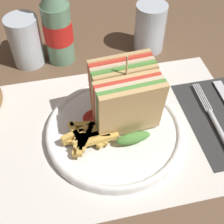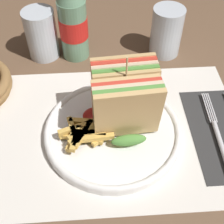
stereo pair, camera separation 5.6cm
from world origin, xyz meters
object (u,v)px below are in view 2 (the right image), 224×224
(plate_main, at_px, (113,131))
(club_sandwich, at_px, (125,100))
(coke_bottle_near, at_px, (73,19))
(glass_far, at_px, (42,37))
(glass_near, at_px, (166,32))
(fork, at_px, (219,138))

(plate_main, xyz_separation_m, club_sandwich, (0.02, 0.02, 0.06))
(plate_main, relative_size, coke_bottle_near, 1.14)
(coke_bottle_near, xyz_separation_m, glass_far, (-0.07, 0.01, -0.05))
(glass_near, height_order, glass_far, same)
(club_sandwich, xyz_separation_m, coke_bottle_near, (-0.09, 0.23, 0.02))
(plate_main, height_order, glass_near, glass_near)
(plate_main, relative_size, club_sandwich, 1.69)
(coke_bottle_near, height_order, glass_far, coke_bottle_near)
(plate_main, distance_m, glass_far, 0.29)
(fork, distance_m, coke_bottle_near, 0.39)
(fork, height_order, coke_bottle_near, coke_bottle_near)
(plate_main, bearing_deg, coke_bottle_near, 106.00)
(glass_far, bearing_deg, fork, -39.58)
(coke_bottle_near, bearing_deg, glass_near, -1.06)
(glass_near, distance_m, glass_far, 0.28)
(fork, bearing_deg, club_sandwich, 167.32)
(club_sandwich, xyz_separation_m, fork, (0.17, -0.04, -0.07))
(coke_bottle_near, height_order, glass_near, coke_bottle_near)
(fork, distance_m, glass_near, 0.28)
(plate_main, relative_size, glass_far, 2.24)
(club_sandwich, height_order, glass_far, club_sandwich)
(fork, relative_size, glass_far, 1.70)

